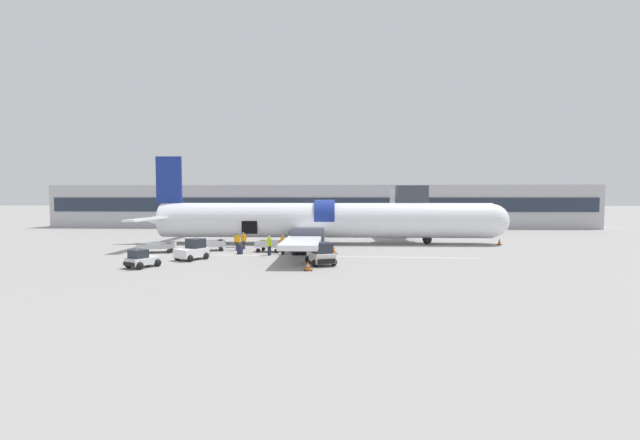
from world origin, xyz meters
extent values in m
plane|color=gray|center=(0.00, 0.00, 0.00)|extent=(500.00, 500.00, 0.00)
cube|color=silver|center=(2.21, -3.58, 0.00)|extent=(25.61, 1.34, 0.01)
cube|color=#B2B2B7|center=(0.00, 34.30, 3.70)|extent=(93.89, 11.99, 7.40)
cube|color=#232D3D|center=(0.00, 28.25, 4.07)|extent=(92.02, 0.16, 2.37)
cylinder|color=#4C4C51|center=(11.74, 12.70, 1.77)|extent=(0.60, 0.60, 3.53)
cube|color=silver|center=(11.74, 12.70, 4.93)|extent=(2.80, 8.98, 2.80)
cube|color=#333842|center=(11.74, 8.81, 4.93)|extent=(3.64, 1.60, 3.36)
cylinder|color=white|center=(1.57, 6.26, 2.64)|extent=(36.99, 3.90, 3.90)
sphere|color=white|center=(20.07, 6.26, 2.64)|extent=(3.71, 3.71, 3.71)
cone|color=white|center=(-16.92, 6.26, 2.64)|extent=(4.49, 3.59, 3.59)
cylinder|color=navy|center=(1.57, 6.22, 2.99)|extent=(2.22, 3.91, 3.91)
cube|color=navy|center=(-16.19, 6.26, 7.22)|extent=(2.93, 0.28, 5.27)
cube|color=white|center=(-16.19, 1.74, 3.03)|extent=(1.22, 9.04, 0.20)
cube|color=white|center=(-16.19, 10.78, 3.03)|extent=(1.22, 9.04, 0.20)
cube|color=white|center=(0.09, -2.40, 1.56)|extent=(2.90, 16.14, 0.40)
cube|color=white|center=(0.09, 14.91, 1.56)|extent=(2.90, 16.14, 0.40)
cylinder|color=#333842|center=(0.29, -2.47, 1.25)|extent=(2.97, 2.43, 2.43)
cylinder|color=#333842|center=(0.29, 14.99, 1.25)|extent=(2.97, 2.43, 2.43)
cube|color=black|center=(-6.57, 4.33, 1.95)|extent=(1.70, 0.12, 1.40)
cylinder|color=#56565B|center=(13.04, 6.26, 1.09)|extent=(0.22, 0.22, 1.15)
sphere|color=black|center=(13.04, 6.26, 0.51)|extent=(1.02, 1.02, 1.02)
cylinder|color=#56565B|center=(-2.13, 3.61, 1.09)|extent=(0.22, 0.22, 1.15)
sphere|color=black|center=(-2.13, 3.61, 0.51)|extent=(1.02, 1.02, 1.02)
cylinder|color=#56565B|center=(-2.13, 8.91, 1.09)|extent=(0.22, 0.22, 1.15)
sphere|color=black|center=(-2.13, 8.91, 0.51)|extent=(1.02, 1.02, 1.02)
cube|color=silver|center=(-11.42, -9.61, 0.49)|extent=(2.18, 2.56, 0.51)
cube|color=#232833|center=(-11.59, -9.95, 1.05)|extent=(1.45, 1.39, 0.61)
cube|color=black|center=(-11.95, -10.62, 0.39)|extent=(1.10, 0.65, 0.25)
sphere|color=black|center=(-12.31, -9.98, 0.28)|extent=(0.56, 0.56, 0.56)
sphere|color=black|center=(-11.21, -10.56, 0.28)|extent=(0.56, 0.56, 0.56)
sphere|color=black|center=(-11.62, -8.65, 0.28)|extent=(0.56, 0.56, 0.56)
sphere|color=black|center=(-10.52, -9.23, 0.28)|extent=(0.56, 0.56, 0.56)
cube|color=silver|center=(1.66, -7.78, 0.60)|extent=(2.38, 3.24, 0.72)
cube|color=#232833|center=(1.82, -8.26, 1.34)|extent=(1.65, 1.65, 0.78)
cube|color=black|center=(2.14, -9.20, 0.45)|extent=(1.34, 0.56, 0.36)
sphere|color=black|center=(1.29, -8.95, 0.28)|extent=(0.56, 0.56, 0.56)
sphere|color=black|center=(2.66, -8.48, 0.28)|extent=(0.56, 0.56, 0.56)
sphere|color=black|center=(0.65, -7.08, 0.28)|extent=(0.56, 0.56, 0.56)
sphere|color=black|center=(2.03, -6.61, 0.28)|extent=(0.56, 0.56, 0.56)
cube|color=white|center=(-9.15, -5.92, 0.60)|extent=(2.58, 2.90, 0.72)
cube|color=#232833|center=(-8.93, -5.55, 1.34)|extent=(1.71, 1.62, 0.78)
cube|color=black|center=(-8.52, -4.81, 0.45)|extent=(1.30, 0.81, 0.36)
sphere|color=black|center=(-8.08, -5.57, 0.28)|extent=(0.56, 0.56, 0.56)
sphere|color=black|center=(-9.39, -4.83, 0.28)|extent=(0.56, 0.56, 0.56)
sphere|color=black|center=(-8.90, -7.01, 0.28)|extent=(0.56, 0.56, 0.56)
sphere|color=black|center=(-10.21, -6.27, 0.28)|extent=(0.56, 0.56, 0.56)
cube|color=silver|center=(-3.49, -0.75, 0.51)|extent=(2.82, 1.87, 0.05)
cube|color=silver|center=(-2.24, -0.98, 0.80)|extent=(0.31, 1.42, 0.52)
cube|color=silver|center=(-3.62, -1.43, 0.80)|extent=(2.52, 0.51, 0.52)
cube|color=silver|center=(-3.37, -0.08, 0.80)|extent=(2.52, 0.51, 0.52)
cube|color=#333338|center=(-1.77, -1.06, 0.30)|extent=(0.90, 0.24, 0.06)
sphere|color=black|center=(-2.73, -1.62, 0.20)|extent=(0.40, 0.40, 0.40)
sphere|color=black|center=(-2.47, -0.21, 0.20)|extent=(0.40, 0.40, 0.40)
sphere|color=black|center=(-4.52, -1.29, 0.20)|extent=(0.40, 0.40, 0.40)
sphere|color=black|center=(-4.26, 0.12, 0.20)|extent=(0.40, 0.40, 0.40)
cube|color=#721951|center=(-3.65, -0.53, 0.73)|extent=(0.48, 0.30, 0.38)
cube|color=#2D2D33|center=(-3.29, -0.88, 0.74)|extent=(0.56, 0.36, 0.41)
cube|color=olive|center=(-4.13, -0.72, 0.82)|extent=(0.50, 0.24, 0.56)
cube|color=#721951|center=(-2.52, -0.70, 0.77)|extent=(0.43, 0.25, 0.46)
cube|color=silver|center=(-9.49, -0.18, 0.43)|extent=(3.34, 2.42, 0.05)
cube|color=silver|center=(-8.09, 0.27, 0.72)|extent=(0.54, 1.52, 0.53)
cube|color=silver|center=(-9.26, -0.90, 0.72)|extent=(2.82, 0.96, 0.53)
cube|color=silver|center=(-9.73, 0.54, 0.72)|extent=(2.82, 0.96, 0.53)
cube|color=#333338|center=(-7.64, 0.41, 0.25)|extent=(0.88, 0.35, 0.06)
sphere|color=black|center=(-8.25, -0.61, 0.20)|extent=(0.40, 0.40, 0.40)
sphere|color=black|center=(-8.73, 0.89, 0.20)|extent=(0.40, 0.40, 0.40)
sphere|color=black|center=(-10.25, -1.25, 0.20)|extent=(0.40, 0.40, 0.40)
sphere|color=black|center=(-10.73, 0.25, 0.20)|extent=(0.40, 0.40, 0.40)
cube|color=#4C1E1E|center=(-9.34, -0.42, 0.67)|extent=(0.51, 0.32, 0.44)
cube|color=black|center=(-8.59, 0.34, 0.76)|extent=(0.39, 0.34, 0.60)
cube|color=#14472D|center=(-8.96, -0.29, 0.61)|extent=(0.55, 0.41, 0.30)
cube|color=#B7BABF|center=(-14.05, -1.70, 0.45)|extent=(3.67, 2.62, 0.05)
cube|color=#B7BABF|center=(-12.49, -1.24, 0.67)|extent=(0.55, 1.71, 0.38)
cube|color=#B7BABF|center=(-13.81, -2.52, 0.67)|extent=(3.13, 0.96, 0.38)
cube|color=#B7BABF|center=(-14.29, -0.88, 0.67)|extent=(3.13, 0.96, 0.38)
cube|color=#333338|center=(-12.03, -1.11, 0.26)|extent=(0.89, 0.33, 0.06)
sphere|color=black|center=(-12.69, -2.22, 0.20)|extent=(0.40, 0.40, 0.40)
sphere|color=black|center=(-13.18, -0.53, 0.20)|extent=(0.40, 0.40, 0.40)
sphere|color=black|center=(-14.91, -2.87, 0.20)|extent=(0.40, 0.40, 0.40)
sphere|color=black|center=(-15.41, -1.17, 0.20)|extent=(0.40, 0.40, 0.40)
cube|color=#14472D|center=(-15.05, -2.34, 0.66)|extent=(0.42, 0.34, 0.37)
cube|color=#721951|center=(-13.36, -1.80, 0.65)|extent=(0.55, 0.32, 0.35)
cube|color=#4C1E1E|center=(-13.11, -1.31, 0.66)|extent=(0.42, 0.35, 0.37)
cylinder|color=black|center=(-1.99, -2.60, 0.43)|extent=(0.39, 0.39, 0.85)
cylinder|color=orange|center=(-1.99, -2.60, 1.19)|extent=(0.50, 0.50, 0.67)
sphere|color=#9E7556|center=(-1.99, -2.60, 1.64)|extent=(0.24, 0.24, 0.24)
cylinder|color=orange|center=(-1.76, -2.67, 1.11)|extent=(0.16, 0.16, 0.62)
cylinder|color=orange|center=(-2.22, -2.53, 1.11)|extent=(0.16, 0.16, 0.62)
cylinder|color=#2D2D33|center=(-6.44, 1.01, 0.41)|extent=(0.32, 0.32, 0.82)
cylinder|color=orange|center=(-6.44, 1.01, 1.14)|extent=(0.41, 0.41, 0.64)
sphere|color=#9E7556|center=(-6.44, 1.01, 1.57)|extent=(0.23, 0.23, 0.23)
cylinder|color=orange|center=(-6.22, 1.03, 1.07)|extent=(0.13, 0.13, 0.59)
cylinder|color=orange|center=(-6.67, 0.99, 1.07)|extent=(0.13, 0.13, 0.59)
cylinder|color=#2D2D33|center=(-6.83, -0.05, 0.42)|extent=(0.31, 0.31, 0.83)
cylinder|color=orange|center=(-6.83, -0.05, 1.16)|extent=(0.40, 0.40, 0.66)
sphere|color=brown|center=(-6.83, -0.05, 1.61)|extent=(0.23, 0.23, 0.23)
cylinder|color=orange|center=(-7.06, -0.06, 1.09)|extent=(0.13, 0.13, 0.60)
cylinder|color=orange|center=(-6.60, -0.05, 1.09)|extent=(0.13, 0.13, 0.60)
cylinder|color=#1E2338|center=(-3.11, -3.22, 0.43)|extent=(0.35, 0.35, 0.86)
cylinder|color=#B7E019|center=(-3.11, -3.22, 1.20)|extent=(0.44, 0.44, 0.68)
sphere|color=tan|center=(-3.11, -3.22, 1.66)|extent=(0.24, 0.24, 0.24)
cylinder|color=#B7E019|center=(-3.14, -3.46, 1.13)|extent=(0.14, 0.14, 0.62)
cylinder|color=#B7E019|center=(-3.09, -2.98, 1.13)|extent=(0.14, 0.14, 0.62)
cube|color=#1E2347|center=(-5.95, -2.47, 0.35)|extent=(0.56, 0.49, 0.70)
cube|color=black|center=(-5.95, -2.47, 0.76)|extent=(0.29, 0.20, 0.12)
cube|color=black|center=(20.89, 6.02, 0.01)|extent=(0.54, 0.54, 0.03)
cone|color=orange|center=(20.89, 6.02, 0.36)|extent=(0.40, 0.40, 0.71)
cylinder|color=white|center=(20.89, 6.02, 0.39)|extent=(0.23, 0.23, 0.09)
cube|color=black|center=(0.87, -10.42, 0.01)|extent=(0.59, 0.59, 0.03)
cone|color=orange|center=(0.87, -10.42, 0.33)|extent=(0.44, 0.44, 0.66)
cylinder|color=white|center=(0.87, -10.42, 0.36)|extent=(0.25, 0.25, 0.08)
cube|color=black|center=(2.67, -1.78, 0.01)|extent=(0.59, 0.59, 0.03)
cone|color=orange|center=(2.67, -1.78, 0.32)|extent=(0.44, 0.44, 0.63)
cylinder|color=white|center=(2.67, -1.78, 0.35)|extent=(0.25, 0.25, 0.08)
camera|label=1|loc=(2.82, -37.78, 5.06)|focal=22.00mm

